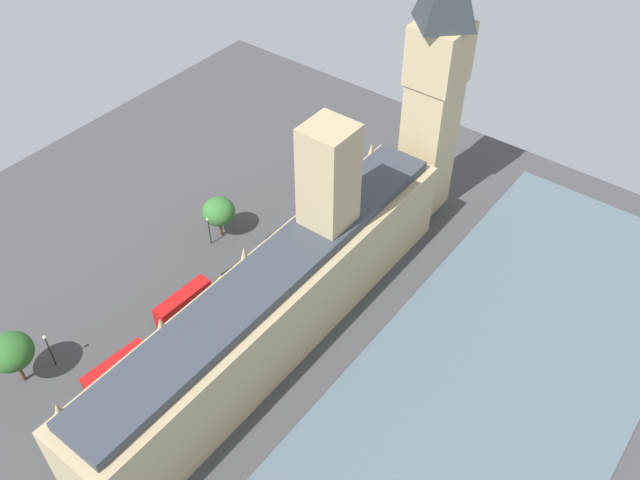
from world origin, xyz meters
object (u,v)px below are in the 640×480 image
(pedestrian_leading, at_px, (235,324))
(street_lamp_trailing, at_px, (209,226))
(car_dark_green_kerbside, at_px, (273,240))
(street_lamp_under_trees, at_px, (48,345))
(car_yellow_cab_midblock, at_px, (231,275))
(plane_tree_opposite_hall, at_px, (219,211))
(double_decker_bus_corner, at_px, (117,371))
(parliament_building, at_px, (281,296))
(clock_tower, at_px, (436,76))
(plane_tree_far_end, at_px, (11,352))
(double_decker_bus_by_river_gate, at_px, (184,304))

(pedestrian_leading, height_order, street_lamp_trailing, street_lamp_trailing)
(car_dark_green_kerbside, distance_m, street_lamp_under_trees, 42.81)
(car_yellow_cab_midblock, bearing_deg, pedestrian_leading, -36.99)
(street_lamp_trailing, bearing_deg, plane_tree_opposite_hall, -88.64)
(double_decker_bus_corner, bearing_deg, street_lamp_trailing, -66.15)
(parliament_building, bearing_deg, car_yellow_cab_midblock, -14.52)
(car_yellow_cab_midblock, relative_size, pedestrian_leading, 2.90)
(car_dark_green_kerbside, height_order, street_lamp_under_trees, street_lamp_under_trees)
(parliament_building, distance_m, double_decker_bus_corner, 26.91)
(clock_tower, bearing_deg, car_dark_green_kerbside, 60.56)
(double_decker_bus_corner, xyz_separation_m, plane_tree_far_end, (11.83, 8.72, 4.16))
(double_decker_bus_by_river_gate, xyz_separation_m, plane_tree_opposite_hall, (8.78, -17.96, 3.16))
(parliament_building, bearing_deg, clock_tower, -90.32)
(clock_tower, xyz_separation_m, pedestrian_leading, (7.33, 45.92, -27.17))
(clock_tower, height_order, double_decker_bus_by_river_gate, clock_tower)
(clock_tower, xyz_separation_m, double_decker_bus_corner, (13.92, 64.54, -25.28))
(car_dark_green_kerbside, xyz_separation_m, double_decker_bus_by_river_gate, (0.49, 22.06, 1.75))
(plane_tree_far_end, distance_m, street_lamp_under_trees, 5.28)
(double_decker_bus_by_river_gate, relative_size, pedestrian_leading, 6.44)
(parliament_building, xyz_separation_m, car_dark_green_kerbside, (14.97, -15.29, -7.99))
(car_yellow_cab_midblock, bearing_deg, street_lamp_under_trees, -99.93)
(parliament_building, distance_m, car_dark_green_kerbside, 22.84)
(car_yellow_cab_midblock, height_order, plane_tree_far_end, plane_tree_far_end)
(car_dark_green_kerbside, relative_size, double_decker_bus_by_river_gate, 0.45)
(plane_tree_far_end, height_order, plane_tree_opposite_hall, plane_tree_far_end)
(double_decker_bus_by_river_gate, xyz_separation_m, street_lamp_trailing, (8.71, -15.06, 1.73))
(pedestrian_leading, bearing_deg, double_decker_bus_corner, -139.19)
(car_dark_green_kerbside, xyz_separation_m, street_lamp_trailing, (9.20, 6.99, 3.47))
(pedestrian_leading, height_order, street_lamp_under_trees, street_lamp_under_trees)
(double_decker_bus_by_river_gate, distance_m, street_lamp_under_trees, 21.51)
(car_yellow_cab_midblock, distance_m, plane_tree_opposite_hall, 12.72)
(double_decker_bus_by_river_gate, bearing_deg, clock_tower, 74.58)
(plane_tree_opposite_hall, relative_size, street_lamp_trailing, 1.34)
(double_decker_bus_by_river_gate, relative_size, street_lamp_under_trees, 1.53)
(double_decker_bus_corner, bearing_deg, street_lamp_under_trees, 26.16)
(car_dark_green_kerbside, relative_size, pedestrian_leading, 2.88)
(parliament_building, xyz_separation_m, plane_tree_opposite_hall, (24.24, -11.18, -3.09))
(plane_tree_opposite_hall, bearing_deg, car_dark_green_kerbside, -156.13)
(clock_tower, relative_size, plane_tree_opposite_hall, 6.46)
(plane_tree_opposite_hall, bearing_deg, car_yellow_cab_midblock, 141.60)
(parliament_building, distance_m, plane_tree_opposite_hall, 26.87)
(double_decker_bus_by_river_gate, bearing_deg, double_decker_bus_corner, -81.14)
(clock_tower, xyz_separation_m, car_yellow_cab_midblock, (15.27, 38.33, -27.02))
(car_yellow_cab_midblock, bearing_deg, parliament_building, -7.77)
(double_decker_bus_corner, relative_size, street_lamp_under_trees, 1.54)
(car_dark_green_kerbside, bearing_deg, parliament_building, 142.01)
(car_dark_green_kerbside, distance_m, plane_tree_far_end, 47.87)
(clock_tower, distance_m, double_decker_bus_by_river_gate, 57.32)
(parliament_building, distance_m, pedestrian_leading, 11.42)
(street_lamp_trailing, bearing_deg, clock_tower, -125.72)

